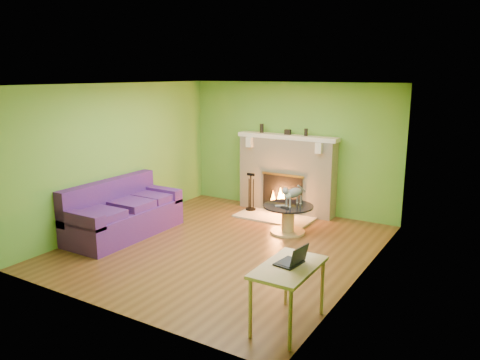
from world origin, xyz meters
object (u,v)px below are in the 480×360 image
at_px(sofa, 122,214).
at_px(desk, 289,273).
at_px(cat, 294,195).
at_px(coffee_table, 288,217).

distance_m(sofa, desk, 4.02).
xyz_separation_m(sofa, desk, (3.81, -1.27, 0.26)).
bearing_deg(cat, desk, -51.97).
distance_m(desk, cat, 3.17).
bearing_deg(coffee_table, cat, 32.01).
height_order(sofa, coffee_table, sofa).
bearing_deg(sofa, cat, 32.66).
distance_m(coffee_table, cat, 0.41).
relative_size(coffee_table, cat, 1.50).
height_order(desk, cat, cat).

